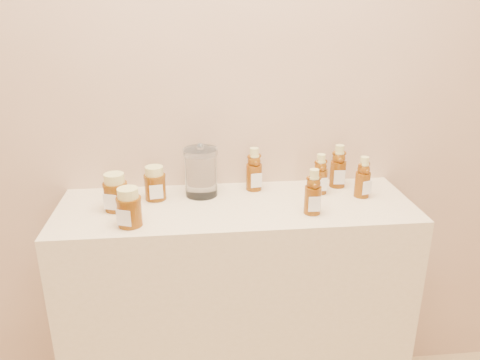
{
  "coord_description": "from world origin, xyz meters",
  "views": [
    {
      "loc": [
        -0.14,
        0.11,
        1.54
      ],
      "look_at": [
        0.01,
        1.52,
        1.0
      ],
      "focal_mm": 35.0,
      "sensor_mm": 36.0,
      "label": 1
    }
  ],
  "objects_px": {
    "display_table": "(237,315)",
    "bear_bottle_back_left": "(254,166)",
    "bear_bottle_front_left": "(313,189)",
    "honey_jar_left": "(116,192)",
    "glass_canister": "(201,170)"
  },
  "relations": [
    {
      "from": "display_table",
      "to": "bear_bottle_back_left",
      "type": "distance_m",
      "value": 0.56
    },
    {
      "from": "display_table",
      "to": "bear_bottle_back_left",
      "type": "height_order",
      "value": "bear_bottle_back_left"
    },
    {
      "from": "bear_bottle_front_left",
      "to": "honey_jar_left",
      "type": "bearing_deg",
      "value": 173.1
    },
    {
      "from": "bear_bottle_back_left",
      "to": "bear_bottle_front_left",
      "type": "relative_size",
      "value": 1.05
    },
    {
      "from": "bear_bottle_back_left",
      "to": "honey_jar_left",
      "type": "bearing_deg",
      "value": -175.0
    },
    {
      "from": "display_table",
      "to": "bear_bottle_front_left",
      "type": "xyz_separation_m",
      "value": [
        0.24,
        -0.09,
        0.53
      ]
    },
    {
      "from": "display_table",
      "to": "bear_bottle_front_left",
      "type": "height_order",
      "value": "bear_bottle_front_left"
    },
    {
      "from": "glass_canister",
      "to": "bear_bottle_front_left",
      "type": "bearing_deg",
      "value": -28.66
    },
    {
      "from": "bear_bottle_front_left",
      "to": "glass_canister",
      "type": "height_order",
      "value": "glass_canister"
    },
    {
      "from": "honey_jar_left",
      "to": "glass_canister",
      "type": "distance_m",
      "value": 0.3
    },
    {
      "from": "bear_bottle_front_left",
      "to": "glass_canister",
      "type": "distance_m",
      "value": 0.4
    },
    {
      "from": "bear_bottle_back_left",
      "to": "bear_bottle_front_left",
      "type": "bearing_deg",
      "value": -64.33
    },
    {
      "from": "bear_bottle_back_left",
      "to": "honey_jar_left",
      "type": "distance_m",
      "value": 0.49
    },
    {
      "from": "display_table",
      "to": "glass_canister",
      "type": "xyz_separation_m",
      "value": [
        -0.11,
        0.1,
        0.54
      ]
    },
    {
      "from": "honey_jar_left",
      "to": "display_table",
      "type": "bearing_deg",
      "value": 20.3
    }
  ]
}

